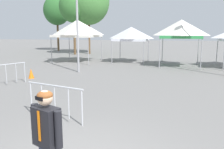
# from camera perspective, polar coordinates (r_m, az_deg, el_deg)

# --- Properties ---
(canopy_tent_right_of_center) EXTENTS (3.64, 3.64, 3.65)m
(canopy_tent_right_of_center) POSITION_cam_1_polar(r_m,az_deg,el_deg) (20.61, -8.52, 11.14)
(canopy_tent_right_of_center) COLOR #9E9EA3
(canopy_tent_right_of_center) RESTS_ON ground
(canopy_tent_behind_left) EXTENTS (2.96, 2.96, 3.03)m
(canopy_tent_behind_left) POSITION_cam_1_polar(r_m,az_deg,el_deg) (20.18, 4.73, 9.92)
(canopy_tent_behind_left) COLOR #9E9EA3
(canopy_tent_behind_left) RESTS_ON ground
(canopy_tent_left_of_center) EXTENTS (3.10, 3.10, 3.52)m
(canopy_tent_left_of_center) POSITION_cam_1_polar(r_m,az_deg,el_deg) (18.39, 16.66, 10.69)
(canopy_tent_left_of_center) COLOR #9E9EA3
(canopy_tent_left_of_center) RESTS_ON ground
(person_foreground) EXTENTS (0.61, 0.39, 1.78)m
(person_foreground) POSITION_cam_1_polar(r_m,az_deg,el_deg) (3.77, -15.68, -14.83)
(person_foreground) COLOR #33384C
(person_foreground) RESTS_ON ground
(light_pole_opposite_side) EXTENTS (0.36, 0.36, 7.55)m
(light_pole_opposite_side) POSITION_cam_1_polar(r_m,az_deg,el_deg) (15.38, -8.65, 16.72)
(light_pole_opposite_side) COLOR #9E9EA3
(light_pole_opposite_side) RESTS_ON ground
(tree_behind_tents_right) EXTENTS (3.66, 3.66, 7.56)m
(tree_behind_tents_right) POSITION_cam_1_polar(r_m,az_deg,el_deg) (33.84, -13.40, 15.10)
(tree_behind_tents_right) COLOR brown
(tree_behind_tents_right) RESTS_ON ground
(tree_behind_tents_center) EXTENTS (3.33, 3.33, 7.30)m
(tree_behind_tents_center) POSITION_cam_1_polar(r_m,az_deg,el_deg) (27.70, -9.40, 16.16)
(tree_behind_tents_center) COLOR brown
(tree_behind_tents_center) RESTS_ON ground
(tree_behind_tents_left) EXTENTS (4.86, 4.86, 8.76)m
(tree_behind_tents_left) POSITION_cam_1_polar(r_m,az_deg,el_deg) (28.26, -5.81, 17.43)
(tree_behind_tents_left) COLOR brown
(tree_behind_tents_left) RESTS_ON ground
(crowd_barrier_near_person) EXTENTS (0.96, 1.91, 1.08)m
(crowd_barrier_near_person) POSITION_cam_1_polar(r_m,az_deg,el_deg) (12.48, -24.68, 0.89)
(crowd_barrier_near_person) COLOR #B7BABF
(crowd_barrier_near_person) RESTS_ON ground
(crowd_barrier_mid_lot) EXTENTS (2.04, 0.61, 1.08)m
(crowd_barrier_mid_lot) POSITION_cam_1_polar(r_m,az_deg,el_deg) (7.14, -13.96, -5.02)
(crowd_barrier_mid_lot) COLOR #B7BABF
(crowd_barrier_mid_lot) RESTS_ON ground
(traffic_cone_lot_center) EXTENTS (0.32, 0.32, 0.56)m
(traffic_cone_lot_center) POSITION_cam_1_polar(r_m,az_deg,el_deg) (14.01, -19.29, 0.24)
(traffic_cone_lot_center) COLOR orange
(traffic_cone_lot_center) RESTS_ON ground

